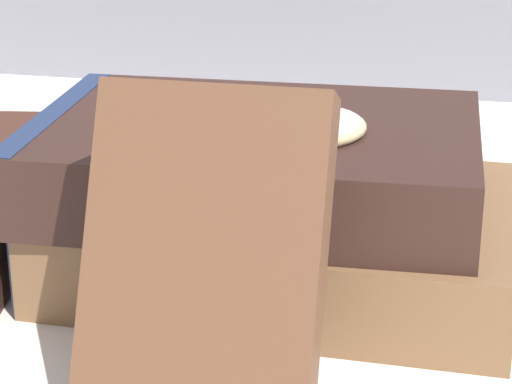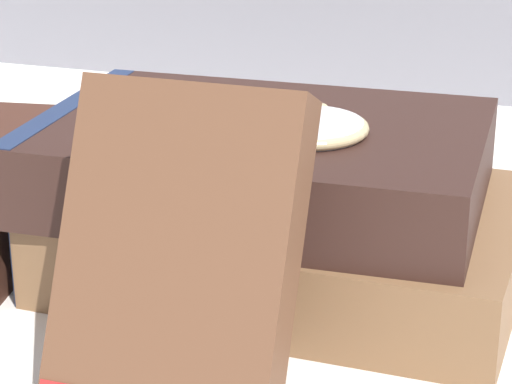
{
  "view_description": "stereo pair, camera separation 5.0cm",
  "coord_description": "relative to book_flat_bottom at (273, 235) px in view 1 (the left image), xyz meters",
  "views": [
    {
      "loc": [
        0.09,
        -0.42,
        0.23
      ],
      "look_at": [
        -0.01,
        0.03,
        0.05
      ],
      "focal_mm": 75.0,
      "sensor_mm": 36.0,
      "label": 1
    },
    {
      "loc": [
        0.13,
        -0.41,
        0.23
      ],
      "look_at": [
        -0.01,
        0.03,
        0.05
      ],
      "focal_mm": 75.0,
      "sensor_mm": 36.0,
      "label": 2
    }
  ],
  "objects": [
    {
      "name": "ground_plane",
      "position": [
        0.01,
        -0.06,
        -0.02
      ],
      "size": [
        3.0,
        3.0,
        0.0
      ],
      "primitive_type": "plane",
      "color": "white"
    },
    {
      "name": "reading_glasses",
      "position": [
        -0.08,
        0.15,
        -0.02
      ],
      "size": [
        0.11,
        0.08,
        0.0
      ],
      "rotation": [
        0.0,
        0.0,
        0.3
      ],
      "color": "black",
      "rests_on": "ground_plane"
    },
    {
      "name": "book_flat_top",
      "position": [
        -0.01,
        -0.0,
        0.04
      ],
      "size": [
        0.22,
        0.16,
        0.04
      ],
      "rotation": [
        0.0,
        0.0,
        0.04
      ],
      "color": "#331E19",
      "rests_on": "book_flat_bottom"
    },
    {
      "name": "book_flat_bottom",
      "position": [
        0.0,
        0.0,
        0.0
      ],
      "size": [
        0.23,
        0.16,
        0.04
      ],
      "rotation": [
        0.0,
        0.0,
        -0.03
      ],
      "color": "brown",
      "rests_on": "ground_plane"
    },
    {
      "name": "pocket_watch",
      "position": [
        0.02,
        -0.01,
        0.06
      ],
      "size": [
        0.06,
        0.06,
        0.01
      ],
      "color": "silver",
      "rests_on": "book_flat_top"
    },
    {
      "name": "book_leaning_front",
      "position": [
        -0.0,
        -0.13,
        0.04
      ],
      "size": [
        0.09,
        0.08,
        0.13
      ],
      "rotation": [
        -0.44,
        0.0,
        0.0
      ],
      "color": "brown",
      "rests_on": "ground_plane"
    }
  ]
}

